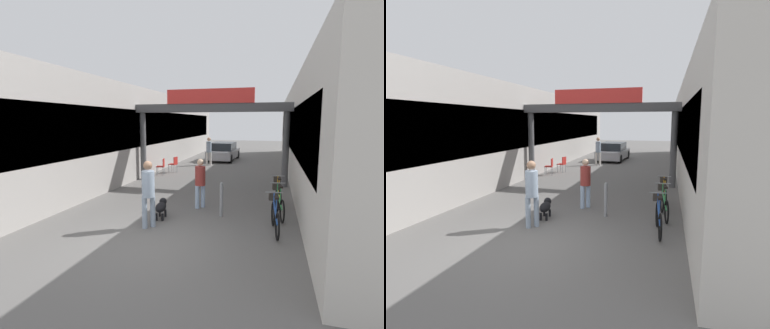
{
  "view_description": "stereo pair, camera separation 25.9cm",
  "coord_description": "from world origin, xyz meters",
  "views": [
    {
      "loc": [
        2.84,
        -6.21,
        2.84
      ],
      "look_at": [
        0.0,
        4.16,
        1.3
      ],
      "focal_mm": 28.0,
      "sensor_mm": 36.0,
      "label": 1
    },
    {
      "loc": [
        3.09,
        -6.14,
        2.84
      ],
      "look_at": [
        0.0,
        4.16,
        1.3
      ],
      "focal_mm": 28.0,
      "sensor_mm": 36.0,
      "label": 2
    }
  ],
  "objects": [
    {
      "name": "arcade_sign_gateway",
      "position": [
        0.0,
        7.28,
        3.06
      ],
      "size": [
        7.4,
        0.47,
        4.29
      ],
      "color": "#4C4C4F",
      "rests_on": "ground_plane"
    },
    {
      "name": "cafe_chair_red_nearer",
      "position": [
        -2.88,
        8.59,
        0.54
      ],
      "size": [
        0.47,
        0.47,
        0.89
      ],
      "color": "gray",
      "rests_on": "ground_plane"
    },
    {
      "name": "pedestrian_with_dog",
      "position": [
        -0.34,
        1.0,
        1.05
      ],
      "size": [
        0.48,
        0.48,
        1.82
      ],
      "color": "#8C9EB2",
      "rests_on": "ground_plane"
    },
    {
      "name": "dog_on_leash",
      "position": [
        -0.31,
        1.84,
        0.35
      ],
      "size": [
        0.39,
        0.78,
        0.55
      ],
      "color": "black",
      "rests_on": "ground_plane"
    },
    {
      "name": "storefront_left",
      "position": [
        -5.09,
        11.0,
        2.27
      ],
      "size": [
        3.0,
        26.0,
        4.55
      ],
      "color": "#9E9993",
      "rests_on": "ground_plane"
    },
    {
      "name": "storefront_right",
      "position": [
        5.09,
        11.0,
        2.27
      ],
      "size": [
        3.0,
        26.0,
        4.55
      ],
      "color": "beige",
      "rests_on": "ground_plane"
    },
    {
      "name": "bicycle_orange_third",
      "position": [
        3.05,
        4.22,
        0.44
      ],
      "size": [
        0.46,
        1.69,
        0.98
      ],
      "color": "black",
      "rests_on": "ground_plane"
    },
    {
      "name": "cafe_chair_red_farther",
      "position": [
        -2.53,
        9.57,
        0.54
      ],
      "size": [
        0.47,
        0.47,
        0.89
      ],
      "color": "gray",
      "rests_on": "ground_plane"
    },
    {
      "name": "parked_car_silver",
      "position": [
        -0.74,
        15.73,
        0.64
      ],
      "size": [
        1.97,
        4.09,
        1.33
      ],
      "color": "#99999E",
      "rests_on": "ground_plane"
    },
    {
      "name": "pedestrian_companion",
      "position": [
        0.55,
        3.19,
        0.93
      ],
      "size": [
        0.48,
        0.48,
        1.64
      ],
      "color": "#A5BFE0",
      "rests_on": "ground_plane"
    },
    {
      "name": "bicycle_blue_nearest",
      "position": [
        2.94,
        1.62,
        0.44
      ],
      "size": [
        0.46,
        1.69,
        0.98
      ],
      "color": "black",
      "rests_on": "ground_plane"
    },
    {
      "name": "bicycle_green_second",
      "position": [
        3.05,
        2.96,
        0.44
      ],
      "size": [
        0.46,
        1.68,
        0.98
      ],
      "color": "black",
      "rests_on": "ground_plane"
    },
    {
      "name": "pedestrian_carrying_crate",
      "position": [
        -1.25,
        12.93,
        1.06
      ],
      "size": [
        0.4,
        0.4,
        1.83
      ],
      "color": "silver",
      "rests_on": "ground_plane"
    },
    {
      "name": "bollard_post_metal",
      "position": [
        1.38,
        2.49,
        0.53
      ],
      "size": [
        0.1,
        0.1,
        1.05
      ],
      "color": "gray",
      "rests_on": "ground_plane"
    },
    {
      "name": "ground_plane",
      "position": [
        0.0,
        0.0,
        0.0
      ],
      "size": [
        80.0,
        80.0,
        0.0
      ],
      "primitive_type": "plane",
      "color": "#605E5B"
    }
  ]
}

